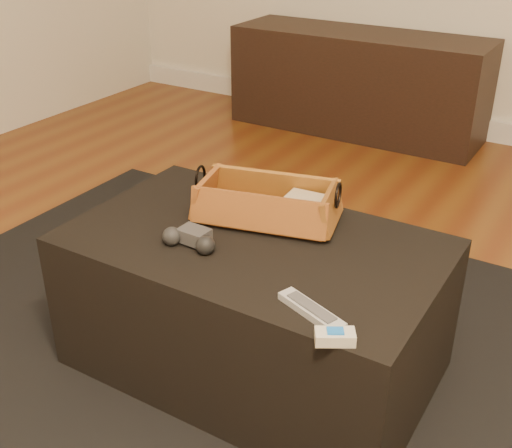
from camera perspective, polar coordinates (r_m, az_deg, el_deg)
The scene contains 10 objects.
baseboard at distance 3.85m, azimuth 20.97°, elevation 7.61°, with size 5.00×0.04×0.12m, color white.
media_cabinet at distance 3.78m, azimuth 9.03°, elevation 12.30°, with size 1.43×0.45×0.56m, color black.
area_rug at distance 1.92m, azimuth -1.00°, elevation -13.15°, with size 2.60×2.00×0.01m, color black.
ottoman at distance 1.82m, azimuth -0.21°, elevation -7.13°, with size 1.00×0.60×0.42m, color black.
tv_remote at distance 1.79m, azimuth 0.23°, elevation 0.99°, with size 0.21×0.05×0.02m, color black.
cloth_bundle at distance 1.80m, azimuth 4.47°, elevation 1.60°, with size 0.11×0.07×0.06m, color #C6AD89.
wicker_basket at distance 1.79m, azimuth 0.98°, elevation 1.73°, with size 0.43×0.30×0.14m.
game_controller at distance 1.67m, azimuth -5.82°, elevation -1.30°, with size 0.16×0.09×0.05m.
silver_remote at distance 1.42m, azimuth 4.95°, elevation -7.66°, with size 0.18×0.10×0.02m.
cream_gadget at distance 1.35m, azimuth 7.03°, elevation -9.90°, with size 0.09×0.08×0.03m.
Camera 1 is at (0.60, -0.87, 1.26)m, focal length 45.00 mm.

